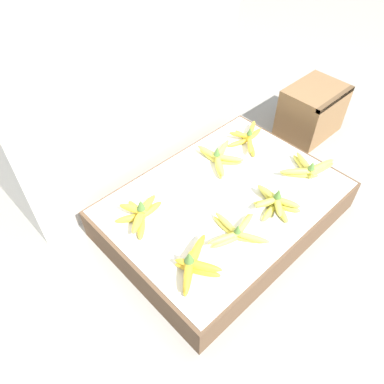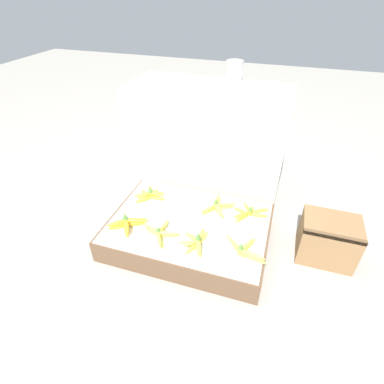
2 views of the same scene
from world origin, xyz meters
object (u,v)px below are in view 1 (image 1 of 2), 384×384
at_px(banana_bunch_middle_left, 140,214).
at_px(banana_bunch_middle_right, 247,138).
at_px(banana_bunch_front_midleft, 237,232).
at_px(banana_bunch_front_midright, 275,203).
at_px(wooden_crate, 312,111).
at_px(banana_bunch_front_left, 193,265).
at_px(foam_tray_white, 40,23).
at_px(banana_bunch_middle_midright, 219,158).
at_px(banana_bunch_front_right, 308,168).

bearing_deg(banana_bunch_middle_left, banana_bunch_middle_right, 2.18).
relative_size(banana_bunch_front_midleft, banana_bunch_front_midright, 1.17).
relative_size(wooden_crate, banana_bunch_front_left, 1.41).
xyz_separation_m(banana_bunch_front_left, foam_tray_white, (0.00, 0.74, 0.62)).
height_order(wooden_crate, banana_bunch_middle_midright, wooden_crate).
bearing_deg(banana_bunch_middle_left, banana_bunch_front_left, -91.78).
distance_m(wooden_crate, banana_bunch_middle_right, 0.49).
relative_size(banana_bunch_front_right, foam_tray_white, 1.17).
xyz_separation_m(wooden_crate, foam_tray_white, (-1.17, 0.45, 0.67)).
xyz_separation_m(banana_bunch_front_right, banana_bunch_middle_midright, (-0.23, 0.32, -0.00)).
bearing_deg(banana_bunch_front_right, banana_bunch_front_midleft, -177.94).
distance_m(banana_bunch_front_midleft, banana_bunch_middle_midright, 0.43).
bearing_deg(banana_bunch_front_left, foam_tray_white, 89.85).
height_order(banana_bunch_front_left, banana_bunch_middle_midright, banana_bunch_front_left).
xyz_separation_m(banana_bunch_middle_left, banana_bunch_middle_midright, (0.47, 0.02, -0.00)).
bearing_deg(foam_tray_white, banana_bunch_front_midright, -59.44).
height_order(banana_bunch_front_midright, banana_bunch_middle_midright, banana_bunch_front_midright).
bearing_deg(banana_bunch_front_left, wooden_crate, 13.86).
xyz_separation_m(banana_bunch_middle_left, foam_tray_white, (-0.01, 0.42, 0.62)).
bearing_deg(banana_bunch_front_midleft, banana_bunch_middle_right, 36.73).
relative_size(wooden_crate, banana_bunch_middle_left, 1.56).
bearing_deg(banana_bunch_middle_midright, banana_bunch_middle_left, -177.90).
xyz_separation_m(wooden_crate, banana_bunch_front_midright, (-0.73, -0.30, 0.05)).
relative_size(banana_bunch_front_midright, banana_bunch_middle_right, 0.92).
distance_m(wooden_crate, banana_bunch_front_midright, 0.79).
bearing_deg(banana_bunch_middle_midright, banana_bunch_front_right, -54.11).
relative_size(banana_bunch_front_midright, banana_bunch_middle_left, 1.03).
distance_m(banana_bunch_front_left, banana_bunch_middle_left, 0.32).
relative_size(wooden_crate, banana_bunch_front_midleft, 1.30).
bearing_deg(banana_bunch_front_left, banana_bunch_front_right, 1.09).
xyz_separation_m(banana_bunch_front_midleft, foam_tray_white, (-0.22, 0.74, 0.63)).
xyz_separation_m(banana_bunch_front_left, banana_bunch_middle_midright, (0.48, 0.34, -0.01)).
xyz_separation_m(banana_bunch_front_left, banana_bunch_middle_left, (0.01, 0.32, -0.00)).
relative_size(banana_bunch_front_left, banana_bunch_middle_right, 0.99).
height_order(wooden_crate, banana_bunch_front_left, wooden_crate).
relative_size(banana_bunch_front_midleft, banana_bunch_middle_left, 1.20).
xyz_separation_m(banana_bunch_front_midright, foam_tray_white, (-0.44, 0.75, 0.62)).
distance_m(banana_bunch_front_midright, banana_bunch_middle_right, 0.43).
bearing_deg(foam_tray_white, banana_bunch_front_midleft, -73.28).
bearing_deg(foam_tray_white, banana_bunch_middle_midright, -39.80).
height_order(banana_bunch_front_midright, banana_bunch_middle_right, banana_bunch_front_midright).
xyz_separation_m(banana_bunch_front_left, banana_bunch_middle_right, (0.69, 0.34, -0.01)).
xyz_separation_m(banana_bunch_front_midleft, banana_bunch_front_midright, (0.22, -0.01, 0.00)).
relative_size(banana_bunch_front_midright, banana_bunch_middle_midright, 0.91).
bearing_deg(banana_bunch_middle_right, banana_bunch_middle_left, -177.82).
distance_m(banana_bunch_front_midright, banana_bunch_middle_midright, 0.35).
xyz_separation_m(banana_bunch_front_right, banana_bunch_middle_right, (-0.03, 0.33, -0.00)).
bearing_deg(wooden_crate, foam_tray_white, 159.11).
bearing_deg(banana_bunch_front_right, banana_bunch_front_left, -178.91).
height_order(banana_bunch_middle_left, foam_tray_white, foam_tray_white).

